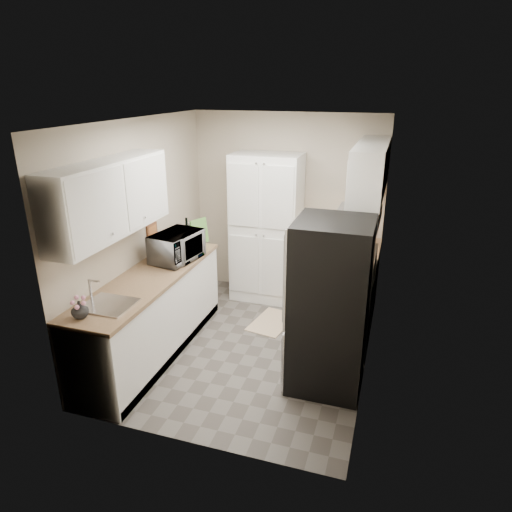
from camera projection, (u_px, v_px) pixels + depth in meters
The scene contains 16 objects.
ground at pixel (250, 345), 5.27m from camera, with size 3.20×3.20×0.00m, color #56514C.
room_shell at pixel (247, 209), 4.69m from camera, with size 2.64×3.24×2.52m.
pantry_cabinet at pixel (266, 229), 6.14m from camera, with size 0.90×0.55×2.00m, color white.
base_cabinet_left at pixel (152, 316), 5.01m from camera, with size 0.60×2.30×0.88m, color white.
countertop_left at pixel (149, 278), 4.85m from camera, with size 0.63×2.33×0.04m, color #846647.
base_cabinet_right at pixel (351, 281), 5.89m from camera, with size 0.60×0.80×0.88m, color white.
countertop_right at pixel (354, 248), 5.73m from camera, with size 0.63×0.83×0.04m, color #846647.
electric_range at pixel (342, 305), 5.17m from camera, with size 0.71×0.78×1.13m.
refrigerator at pixel (330, 306), 4.34m from camera, with size 0.70×0.72×1.70m, color #B7B7BC.
microwave at pixel (177, 247), 5.22m from camera, with size 0.60×0.41×0.33m, color silver.
wine_bottle at pixel (187, 234), 5.65m from camera, with size 0.09×0.09×0.34m, color black.
flower_vase at pixel (80, 309), 3.96m from camera, with size 0.15×0.15×0.16m, color white.
cutting_board at pixel (199, 231), 5.77m from camera, with size 0.02×0.26×0.32m, color #55983C.
toaster_oven at pixel (351, 238), 5.74m from camera, with size 0.27×0.34×0.20m, color silver.
fruit_basket at pixel (353, 226), 5.69m from camera, with size 0.25×0.25×0.10m, color orange, non-canonical shape.
kitchen_mat at pixel (272, 322), 5.78m from camera, with size 0.43×0.68×0.01m, color beige.
Camera 1 is at (1.45, -4.32, 2.84)m, focal length 32.00 mm.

